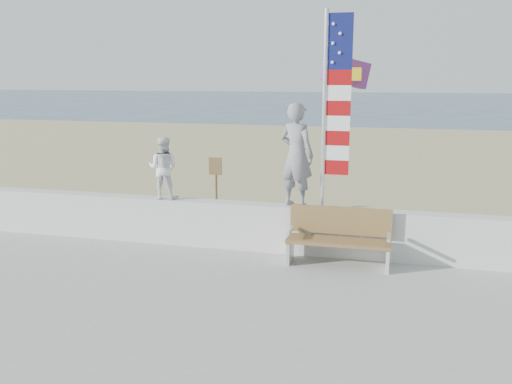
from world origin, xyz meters
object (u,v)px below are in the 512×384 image
child (163,168)px  flag (332,102)px  adult (296,155)px  bench (339,236)px

child → flag: 3.50m
adult → bench: 1.66m
bench → flag: 2.36m
adult → bench: (0.86, -0.45, -1.35)m
bench → flag: size_ratio=0.51×
child → bench: child is taller
adult → flag: size_ratio=0.55×
flag → child: bearing=180.0°
bench → flag: (-0.25, 0.45, 2.30)m
flag → bench: bearing=-61.5°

